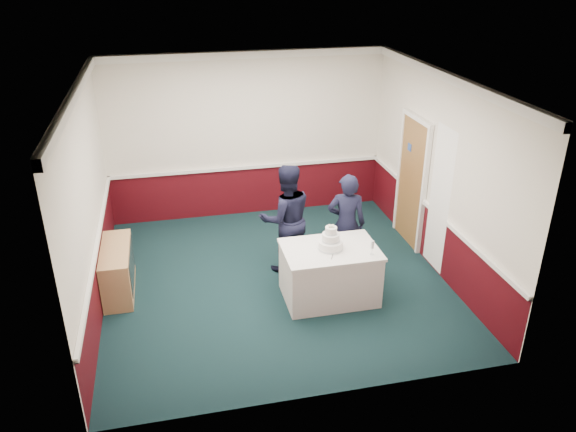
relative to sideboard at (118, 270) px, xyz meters
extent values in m
plane|color=#122A2C|center=(2.28, -0.21, -0.35)|extent=(5.00, 5.00, 0.00)
cube|color=silver|center=(2.28, 2.26, 1.15)|extent=(5.00, 0.05, 3.00)
cube|color=silver|center=(-0.20, -0.21, 1.15)|extent=(0.05, 5.00, 3.00)
cube|color=silver|center=(4.75, -0.21, 1.15)|extent=(0.05, 5.00, 3.00)
cube|color=white|center=(2.28, -0.21, 2.62)|extent=(5.00, 5.00, 0.05)
cube|color=#42080F|center=(2.28, 2.27, 0.10)|extent=(5.00, 0.02, 0.90)
cube|color=white|center=(2.28, 2.26, 0.57)|extent=(4.98, 0.05, 0.06)
cube|color=white|center=(2.28, 2.25, 2.58)|extent=(5.00, 0.08, 0.12)
cube|color=#9A6237|center=(4.74, 0.59, 0.70)|extent=(0.05, 0.90, 2.10)
cube|color=#234799|center=(4.71, 0.74, 1.27)|extent=(0.01, 0.12, 0.12)
cube|color=white|center=(4.70, -0.46, 0.85)|extent=(0.02, 0.60, 2.20)
cube|color=tan|center=(0.00, 0.00, 0.00)|extent=(0.40, 1.20, 0.70)
cube|color=black|center=(0.20, 0.00, 0.05)|extent=(0.01, 1.00, 0.50)
cube|color=white|center=(2.93, -0.83, 0.03)|extent=(1.28, 0.88, 0.76)
cube|color=white|center=(2.93, -0.83, 0.42)|extent=(1.32, 0.92, 0.04)
cylinder|color=white|center=(2.93, -0.83, 0.50)|extent=(0.34, 0.34, 0.12)
cylinder|color=silver|center=(2.93, -0.83, 0.45)|extent=(0.35, 0.35, 0.03)
cylinder|color=white|center=(2.93, -0.83, 0.61)|extent=(0.24, 0.24, 0.11)
cylinder|color=silver|center=(2.93, -0.83, 0.57)|extent=(0.25, 0.25, 0.02)
cylinder|color=white|center=(2.93, -0.83, 0.72)|extent=(0.16, 0.16, 0.10)
cylinder|color=silver|center=(2.93, -0.83, 0.68)|extent=(0.17, 0.17, 0.02)
sphere|color=#EDE5C9|center=(2.93, -0.83, 0.79)|extent=(0.03, 0.03, 0.03)
sphere|color=#EDE5C9|center=(2.96, -0.81, 0.79)|extent=(0.03, 0.03, 0.03)
sphere|color=#EDE5C9|center=(2.91, -0.80, 0.79)|extent=(0.03, 0.03, 0.03)
sphere|color=#EDE5C9|center=(2.95, -0.85, 0.79)|extent=(0.03, 0.03, 0.03)
sphere|color=#EDE5C9|center=(2.91, -0.84, 0.79)|extent=(0.03, 0.03, 0.03)
cube|color=silver|center=(2.90, -1.03, 0.44)|extent=(0.10, 0.21, 0.00)
cylinder|color=silver|center=(3.43, -1.11, 0.44)|extent=(0.05, 0.05, 0.01)
cylinder|color=silver|center=(3.43, -1.11, 0.49)|extent=(0.01, 0.01, 0.09)
cylinder|color=silver|center=(3.43, -1.11, 0.59)|extent=(0.04, 0.04, 0.11)
imported|color=black|center=(2.51, 0.10, 0.51)|extent=(0.87, 0.70, 1.72)
imported|color=black|center=(3.38, -0.14, 0.44)|extent=(0.66, 0.52, 1.59)
camera|label=1|loc=(0.87, -7.34, 4.17)|focal=35.00mm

